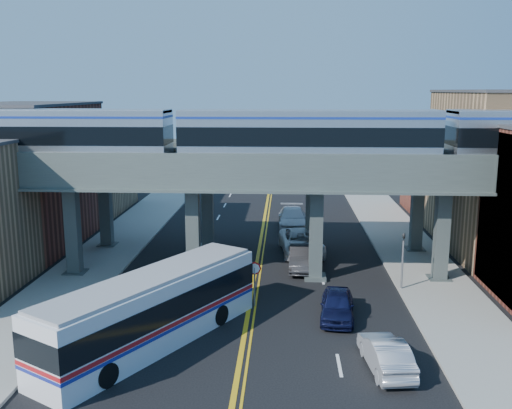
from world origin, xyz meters
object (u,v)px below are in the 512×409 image
transit_train (308,136)px  car_lane_b (302,257)px  transit_bus (153,310)px  car_lane_a (337,305)px  traffic_signal (403,255)px  car_parked_curb (386,354)px  car_lane_c (302,242)px  stop_sign (255,277)px  car_lane_d (292,218)px

transit_train → car_lane_b: (-0.14, 2.19, -8.52)m
transit_bus → car_lane_a: (9.20, 3.63, -0.97)m
traffic_signal → car_parked_curb: size_ratio=0.92×
transit_bus → car_lane_a: size_ratio=2.86×
car_lane_c → stop_sign: bearing=-111.7°
transit_train → car_lane_d: transit_train is taller
transit_train → car_parked_curb: size_ratio=11.18×
transit_train → traffic_signal: 9.38m
car_lane_d → transit_bus: bearing=-107.1°
traffic_signal → car_parked_curb: (-2.70, -10.24, -1.57)m
traffic_signal → car_lane_c: size_ratio=0.64×
transit_train → car_lane_b: bearing=93.7°
stop_sign → traffic_signal: traffic_signal is taller
traffic_signal → transit_bus: (-13.54, -8.20, -0.58)m
car_lane_b → car_lane_c: bearing=90.9°
car_lane_c → car_parked_curb: (3.24, -18.04, -0.16)m
stop_sign → car_lane_c: 11.23m
car_lane_a → car_lane_c: size_ratio=0.69×
car_lane_d → transit_train: bearing=-88.2°
transit_train → transit_bus: (-7.71, -10.20, -7.64)m
transit_train → car_lane_a: 10.93m
transit_bus → car_lane_c: bearing=5.3°
car_lane_c → car_parked_curb: 18.33m
car_lane_c → transit_train: bearing=-95.4°
traffic_signal → car_lane_d: traffic_signal is taller
transit_bus → car_lane_d: bearing=14.7°
car_lane_b → car_parked_curb: bearing=-75.9°
car_lane_a → car_parked_curb: 5.91m
car_lane_d → car_lane_c: bearing=-86.9°
car_lane_c → car_parked_curb: size_ratio=1.45×
traffic_signal → car_parked_curb: 10.71m
car_lane_b → car_parked_curb: size_ratio=1.16×
stop_sign → car_lane_b: bearing=67.8°
transit_bus → car_lane_d: size_ratio=2.07×
transit_bus → car_lane_a: 9.94m
transit_train → car_lane_c: (-0.11, 5.80, -8.47)m
traffic_signal → car_lane_a: size_ratio=0.93×
car_lane_a → traffic_signal: bearing=51.7°
stop_sign → car_lane_a: 4.93m
transit_bus → car_parked_curb: transit_bus is taller
transit_bus → car_lane_d: (7.00, 24.33, -0.83)m
car_lane_b → car_lane_c: size_ratio=0.80×
traffic_signal → transit_train: bearing=161.1°
car_lane_b → car_lane_d: car_lane_d is taller
traffic_signal → car_lane_d: 17.47m
car_lane_a → car_lane_b: (-1.63, 8.75, 0.09)m
transit_train → stop_sign: (-3.07, -5.00, -7.60)m
car_parked_curb → car_lane_d: bearing=-88.6°
transit_bus → car_parked_curb: (10.84, -2.04, -0.99)m
stop_sign → traffic_signal: bearing=18.6°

